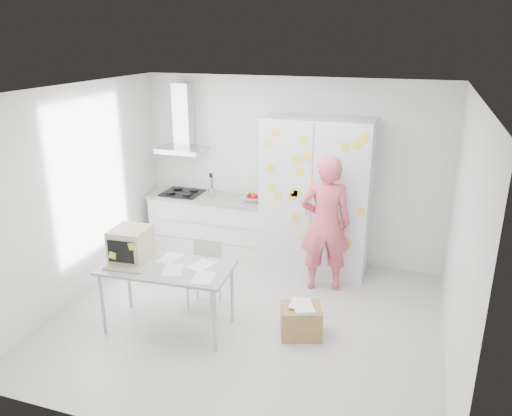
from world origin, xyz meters
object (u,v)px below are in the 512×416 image
(cardboard_box, at_px, (301,321))
(person, at_px, (325,224))
(chair, at_px, (205,270))
(desk, at_px, (143,254))

(cardboard_box, bearing_deg, person, 89.59)
(chair, xyz_separation_m, cardboard_box, (1.31, -0.31, -0.29))
(desk, height_order, cardboard_box, desk)
(person, height_order, chair, person)
(person, relative_size, desk, 1.22)
(desk, relative_size, chair, 1.78)
(desk, bearing_deg, person, 36.80)
(chair, bearing_deg, cardboard_box, -16.09)
(person, xyz_separation_m, desk, (-1.79, -1.52, -0.04))
(person, bearing_deg, desk, 24.80)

